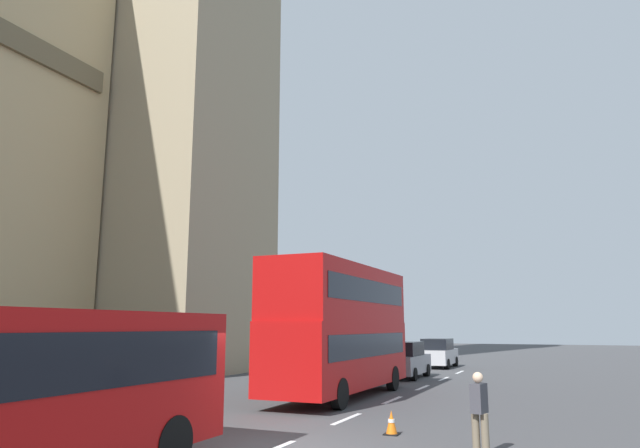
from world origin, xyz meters
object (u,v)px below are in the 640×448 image
at_px(double_decker_bus, 341,324).
at_px(sedan_lead, 404,360).
at_px(sedan_trailing, 438,353).
at_px(pedestrian_near_cones, 479,410).
at_px(traffic_cone_middle, 391,423).

relative_size(double_decker_bus, sedan_lead, 2.14).
bearing_deg(double_decker_bus, sedan_trailing, -0.22).
height_order(double_decker_bus, pedestrian_near_cones, double_decker_bus).
distance_m(double_decker_bus, sedan_trailing, 17.23).
xyz_separation_m(sedan_trailing, pedestrian_near_cones, (-25.11, -6.18, -0.00)).
bearing_deg(traffic_cone_middle, pedestrian_near_cones, -123.40).
xyz_separation_m(sedan_trailing, traffic_cone_middle, (-23.55, -3.80, -0.63)).
height_order(sedan_lead, pedestrian_near_cones, sedan_lead).
height_order(sedan_trailing, traffic_cone_middle, sedan_trailing).
relative_size(double_decker_bus, pedestrian_near_cones, 5.57).
bearing_deg(sedan_trailing, traffic_cone_middle, -170.84).
height_order(sedan_lead, traffic_cone_middle, sedan_lead).
bearing_deg(sedan_lead, pedestrian_near_cones, -159.81).
bearing_deg(traffic_cone_middle, sedan_trailing, 9.16).
bearing_deg(sedan_trailing, pedestrian_near_cones, -166.18).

